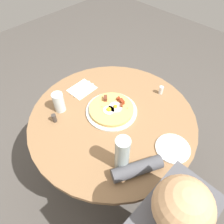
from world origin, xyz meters
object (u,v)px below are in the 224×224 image
at_px(bread_plate, 173,148).
at_px(water_glass, 59,102).
at_px(breakfast_pizza, 112,109).
at_px(knife, 80,87).
at_px(water_bottle, 122,154).
at_px(pepper_shaker, 54,118).
at_px(fork, 84,90).
at_px(salt_shaker, 161,90).
at_px(dining_table, 112,133).
at_px(pizza_plate, 111,111).

distance_m(bread_plate, water_glass, 0.72).
xyz_separation_m(breakfast_pizza, water_glass, (-0.22, 0.24, 0.04)).
height_order(breakfast_pizza, knife, breakfast_pizza).
distance_m(water_bottle, pepper_shaker, 0.50).
relative_size(fork, salt_shaker, 3.09).
relative_size(dining_table, salt_shaker, 17.75).
xyz_separation_m(breakfast_pizza, fork, (0.00, 0.27, -0.02)).
height_order(bread_plate, fork, bread_plate).
distance_m(pizza_plate, fork, 0.27).
height_order(pizza_plate, salt_shaker, salt_shaker).
height_order(dining_table, salt_shaker, salt_shaker).
distance_m(breakfast_pizza, knife, 0.31).
height_order(pizza_plate, water_glass, water_glass).
bearing_deg(water_glass, dining_table, -56.11).
bearing_deg(knife, water_bottle, -112.58).
bearing_deg(knife, salt_shaker, -52.77).
bearing_deg(pepper_shaker, salt_shaker, -25.69).
bearing_deg(dining_table, water_glass, 123.89).
bearing_deg(dining_table, fork, 84.53).
bearing_deg(knife, fork, -90.00).
bearing_deg(bread_plate, dining_table, 99.88).
distance_m(dining_table, breakfast_pizza, 0.20).
bearing_deg(salt_shaker, fork, 131.60).
bearing_deg(pizza_plate, pepper_shaker, 147.25).
relative_size(bread_plate, knife, 1.05).
distance_m(knife, salt_shaker, 0.56).
height_order(dining_table, fork, fork).
bearing_deg(dining_table, pepper_shaker, 139.89).
xyz_separation_m(pizza_plate, water_glass, (-0.22, 0.24, 0.06)).
distance_m(breakfast_pizza, water_bottle, 0.38).
bearing_deg(bread_plate, knife, 93.11).
xyz_separation_m(water_bottle, pepper_shaker, (-0.07, 0.49, -0.09)).
distance_m(fork, water_bottle, 0.62).
xyz_separation_m(breakfast_pizza, knife, (-0.00, 0.31, -0.02)).
height_order(knife, pepper_shaker, pepper_shaker).
bearing_deg(water_glass, pepper_shaker, -147.07).
bearing_deg(dining_table, pizza_plate, 52.86).
bearing_deg(pizza_plate, knife, 89.79).
bearing_deg(bread_plate, pepper_shaker, 118.56).
bearing_deg(pizza_plate, water_bottle, -127.37).
relative_size(water_glass, salt_shaker, 2.27).
xyz_separation_m(bread_plate, pepper_shaker, (-0.34, 0.62, 0.02)).
relative_size(knife, salt_shaker, 3.09).
distance_m(fork, water_glass, 0.23).
distance_m(dining_table, knife, 0.39).
xyz_separation_m(fork, water_bottle, (-0.23, -0.57, 0.11)).
distance_m(dining_table, pepper_shaker, 0.40).
bearing_deg(salt_shaker, bread_plate, -135.41).
relative_size(bread_plate, pepper_shaker, 3.47).
relative_size(knife, water_bottle, 0.79).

